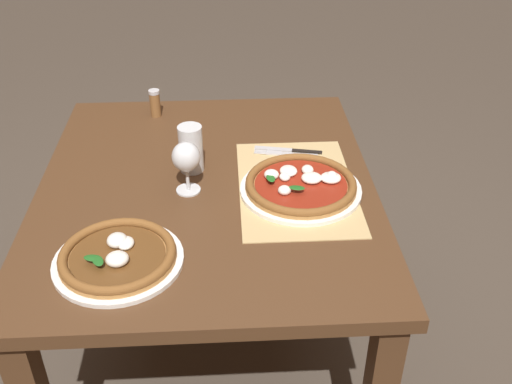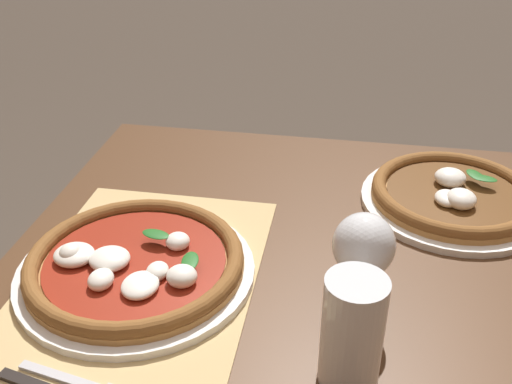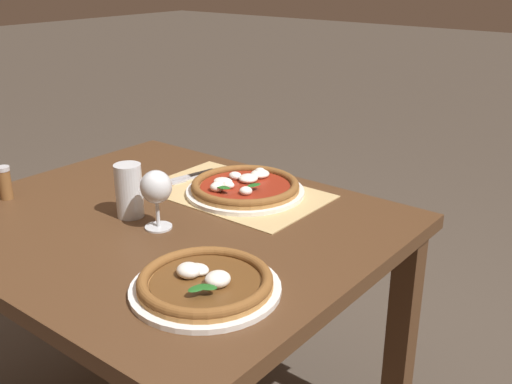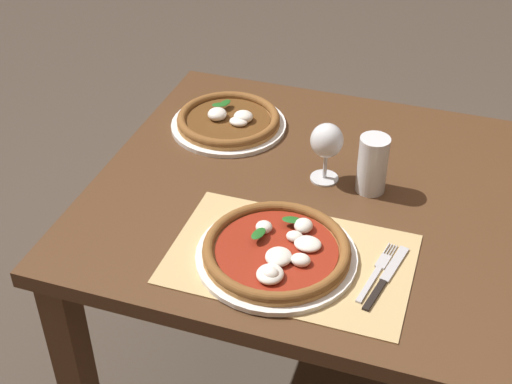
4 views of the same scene
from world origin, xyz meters
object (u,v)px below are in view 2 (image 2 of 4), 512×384
at_px(pizza_near, 135,264).
at_px(pizza_far, 453,195).
at_px(pint_glass, 352,334).
at_px(wine_glass, 363,249).

bearing_deg(pizza_near, pizza_far, 120.91).
xyz_separation_m(pizza_far, pint_glass, (0.42, -0.16, 0.05)).
bearing_deg(wine_glass, pizza_near, -94.16).
distance_m(wine_glass, pint_glass, 0.12).
bearing_deg(pizza_near, pint_glass, 66.15).
distance_m(pizza_near, pint_glass, 0.35).
height_order(pizza_near, pizza_far, pizza_near).
xyz_separation_m(pizza_near, pint_glass, (0.14, 0.31, 0.05)).
relative_size(pizza_near, pint_glass, 2.39).
bearing_deg(pizza_far, pint_glass, -21.12).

